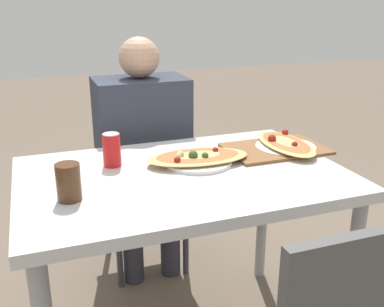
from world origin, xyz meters
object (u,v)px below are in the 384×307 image
object	(u,v)px
chair_far_seated	(139,167)
drink_glass	(68,182)
soda_can	(112,150)
person_seated	(143,140)
pizza_second	(285,144)
dining_table	(183,194)
pizza_main	(198,158)

from	to	relation	value
chair_far_seated	drink_glass	world-z (taller)	chair_far_seated
soda_can	drink_glass	xyz separation A→B (m)	(-0.18, -0.25, -0.00)
chair_far_seated	person_seated	world-z (taller)	person_seated
person_seated	pizza_second	world-z (taller)	person_seated
dining_table	pizza_main	distance (m)	0.15
drink_glass	person_seated	bearing A→B (deg)	59.68
dining_table	chair_far_seated	xyz separation A→B (m)	(0.00, 0.72, -0.15)
chair_far_seated	soda_can	world-z (taller)	chair_far_seated
dining_table	drink_glass	bearing A→B (deg)	-166.58
person_seated	drink_glass	distance (m)	0.81
chair_far_seated	drink_glass	xyz separation A→B (m)	(-0.41, -0.81, 0.30)
pizza_second	dining_table	bearing A→B (deg)	-167.60
pizza_main	pizza_second	distance (m)	0.40
soda_can	pizza_second	distance (m)	0.71
soda_can	drink_glass	world-z (taller)	soda_can
dining_table	pizza_second	bearing A→B (deg)	12.40
person_seated	pizza_second	xyz separation A→B (m)	(0.48, -0.49, 0.07)
dining_table	person_seated	xyz separation A→B (m)	(0.00, 0.60, 0.03)
dining_table	soda_can	world-z (taller)	soda_can
drink_glass	chair_far_seated	bearing A→B (deg)	63.42
person_seated	dining_table	bearing A→B (deg)	89.79
chair_far_seated	soda_can	size ratio (longest dim) A/B	7.47
person_seated	soda_can	bearing A→B (deg)	62.85
drink_glass	dining_table	bearing A→B (deg)	13.42
pizza_second	person_seated	bearing A→B (deg)	134.47
dining_table	soda_can	xyz separation A→B (m)	(-0.22, 0.16, 0.15)
person_seated	pizza_second	bearing A→B (deg)	134.47
soda_can	person_seated	bearing A→B (deg)	62.85
dining_table	person_seated	bearing A→B (deg)	89.79
soda_can	drink_glass	bearing A→B (deg)	-125.40
dining_table	soda_can	distance (m)	0.31
dining_table	pizza_main	size ratio (longest dim) A/B	2.85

